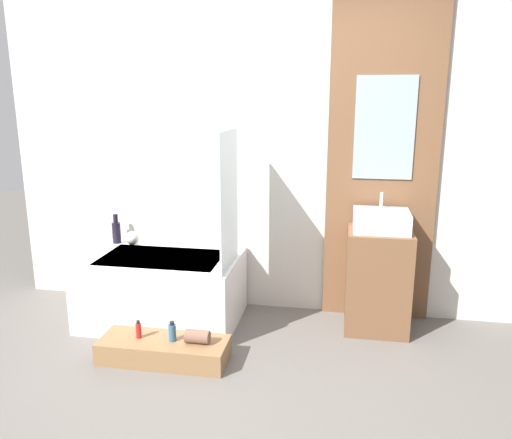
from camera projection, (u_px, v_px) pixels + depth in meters
name	position (u px, v px, depth m)	size (l,w,h in m)	color
ground_plane	(210.00, 415.00, 2.81)	(12.00, 12.00, 0.00)	#605B56
wall_tiled_back	(258.00, 153.00, 4.00)	(4.20, 0.06, 2.60)	beige
wall_wood_accent	(383.00, 155.00, 3.79)	(0.83, 0.04, 2.60)	brown
bathtub	(163.00, 289.00, 3.95)	(1.20, 0.78, 0.53)	white
glass_shower_screen	(229.00, 200.00, 3.57)	(0.01, 0.53, 0.99)	silver
wooden_step_bench	(164.00, 350.00, 3.38)	(0.87, 0.32, 0.15)	olive
vanity_cabinet	(377.00, 280.00, 3.78)	(0.47, 0.44, 0.78)	brown
sink	(381.00, 221.00, 3.67)	(0.40, 0.34, 0.27)	white
vase_tall_dark	(116.00, 231.00, 4.24)	(0.07, 0.07, 0.25)	black
vase_round_light	(132.00, 238.00, 4.21)	(0.11, 0.11, 0.11)	silver
bottle_soap_primary	(139.00, 330.00, 3.38)	(0.04, 0.04, 0.13)	red
bottle_soap_secondary	(172.00, 332.00, 3.33)	(0.05, 0.05, 0.14)	#2D567A
towel_roll	(197.00, 337.00, 3.31)	(0.09, 0.09, 0.16)	brown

